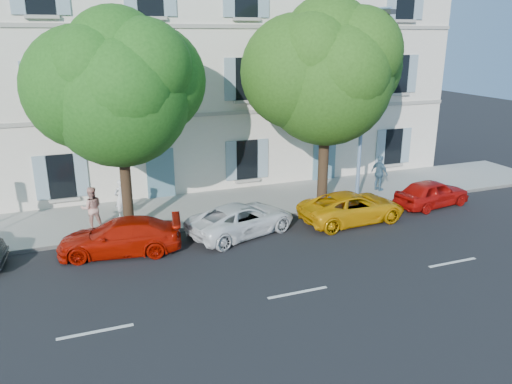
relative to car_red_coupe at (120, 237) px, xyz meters
name	(u,v)px	position (x,y,z in m)	size (l,w,h in m)	color
ground	(253,244)	(4.77, -0.98, -0.64)	(90.00, 90.00, 0.00)	black
sidewalk	(219,207)	(4.77, 3.47, -0.56)	(36.00, 4.50, 0.15)	#A09E96
kerb	(234,222)	(4.77, 1.30, -0.56)	(36.00, 0.16, 0.16)	#9E998E
building	(185,67)	(4.77, 9.22, 5.36)	(28.00, 7.00, 12.00)	silver
car_red_coupe	(120,237)	(0.00, 0.00, 0.00)	(1.79, 4.39, 1.27)	#AD1204
car_white_coupe	(242,219)	(4.74, 0.17, -0.01)	(2.07, 4.49, 1.25)	white
car_yellow_supercar	(352,207)	(9.59, -0.18, 0.00)	(2.12, 4.61, 1.28)	orange
car_red_hatchback	(432,193)	(14.08, 0.21, 0.01)	(1.52, 3.77, 1.29)	#AE0F0A
tree_left	(119,96)	(0.55, 1.84, 4.83)	(5.33, 5.33, 8.27)	#3A2819
tree_right	(327,80)	(9.29, 1.97, 5.15)	(5.70, 5.70, 8.78)	#3A2819
street_lamp	(365,97)	(11.08, 1.66, 4.36)	(0.32, 1.83, 8.56)	#7293BF
pedestrian_a	(121,198)	(0.45, 3.44, 0.35)	(0.61, 0.40, 1.67)	silver
pedestrian_b	(92,208)	(-0.79, 2.46, 0.39)	(0.85, 0.66, 1.75)	tan
pedestrian_c	(379,173)	(12.95, 2.81, 0.41)	(1.05, 0.44, 1.79)	slate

